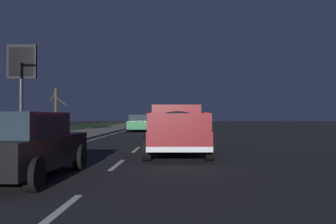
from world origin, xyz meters
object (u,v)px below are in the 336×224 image
object	(u,v)px
sedan_green	(139,123)
pickup_truck	(177,129)
sedan_tan	(177,123)
bare_tree_far	(56,108)
sedan_white	(179,128)
sedan_black	(22,145)
gas_price_sign	(22,69)

from	to	relation	value
sedan_green	pickup_truck	bearing A→B (deg)	-170.09
sedan_tan	bare_tree_far	world-z (taller)	bare_tree_far
pickup_truck	sedan_white	distance (m)	6.94
sedan_tan	sedan_white	xyz separation A→B (m)	(-15.39, -0.23, 0.00)
pickup_truck	sedan_white	size ratio (longest dim) A/B	1.24
sedan_white	bare_tree_far	xyz separation A→B (m)	(19.10, 13.17, 1.51)
sedan_green	sedan_white	distance (m)	13.56
sedan_white	sedan_green	bearing A→B (deg)	15.46
sedan_white	sedan_tan	bearing A→B (deg)	0.86
sedan_green	sedan_white	world-z (taller)	same
sedan_black	pickup_truck	bearing A→B (deg)	-33.09
sedan_tan	bare_tree_far	distance (m)	13.55
sedan_tan	gas_price_sign	bearing A→B (deg)	141.20
pickup_truck	sedan_black	distance (m)	6.47
sedan_tan	pickup_truck	bearing A→B (deg)	-179.71
sedan_white	gas_price_sign	world-z (taller)	gas_price_sign
pickup_truck	gas_price_sign	size ratio (longest dim) A/B	0.91
sedan_green	sedan_white	xyz separation A→B (m)	(-13.07, -3.61, 0.00)
sedan_green	sedan_black	distance (m)	25.42
pickup_truck	sedan_black	xyz separation A→B (m)	(-5.42, 3.53, -0.20)
pickup_truck	gas_price_sign	xyz separation A→B (m)	(10.01, 10.01, 3.49)
pickup_truck	sedan_black	bearing A→B (deg)	146.91
sedan_tan	bare_tree_far	size ratio (longest dim) A/B	1.02
sedan_black	bare_tree_far	world-z (taller)	bare_tree_far
gas_price_sign	bare_tree_far	size ratio (longest dim) A/B	1.38
sedan_green	gas_price_sign	size ratio (longest dim) A/B	0.74
sedan_white	gas_price_sign	xyz separation A→B (m)	(3.07, 10.13, 3.69)
pickup_truck	bare_tree_far	distance (m)	29.15
bare_tree_far	pickup_truck	bearing A→B (deg)	-153.37
pickup_truck	sedan_white	bearing A→B (deg)	-0.98
sedan_black	gas_price_sign	world-z (taller)	gas_price_sign
sedan_black	sedan_green	bearing A→B (deg)	-0.08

